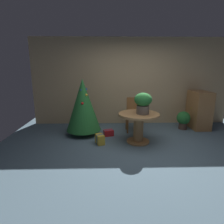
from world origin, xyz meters
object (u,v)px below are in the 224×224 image
wooden_chair_far (134,112)px  potted_plant (183,119)px  round_dining_table (139,123)px  gift_box_gold (100,139)px  gift_box_red (109,133)px  flower_vase (143,102)px  holiday_tree (83,105)px  wooden_cabinet (199,110)px

wooden_chair_far → potted_plant: (1.45, 0.09, -0.24)m
round_dining_table → gift_box_gold: bearing=-175.0°
gift_box_red → flower_vase: bearing=-33.0°
flower_vase → holiday_tree: holiday_tree is taller
round_dining_table → potted_plant: 1.73m
holiday_tree → gift_box_red: 0.98m
gift_box_gold → potted_plant: bearing=23.4°
holiday_tree → gift_box_gold: size_ratio=4.90×
wooden_chair_far → potted_plant: wooden_chair_far is taller
round_dining_table → gift_box_red: size_ratio=3.40×
wooden_chair_far → wooden_cabinet: wooden_cabinet is taller
holiday_tree → gift_box_gold: bearing=-56.0°
gift_box_gold → potted_plant: (2.35, 1.02, 0.18)m
gift_box_gold → round_dining_table: bearing=5.0°
holiday_tree → wooden_cabinet: 3.32m
gift_box_gold → gift_box_red: gift_box_gold is taller
flower_vase → gift_box_gold: flower_vase is taller
wooden_chair_far → round_dining_table: bearing=-90.0°
wooden_chair_far → holiday_tree: bearing=-168.9°
wooden_chair_far → gift_box_red: size_ratio=3.36×
round_dining_table → flower_vase: size_ratio=1.95×
holiday_tree → potted_plant: size_ratio=2.83×
round_dining_table → wooden_cabinet: wooden_cabinet is taller
round_dining_table → wooden_chair_far: wooden_chair_far is taller
gift_box_gold → potted_plant: 2.57m
holiday_tree → wooden_cabinet: size_ratio=1.36×
flower_vase → gift_box_gold: 1.31m
round_dining_table → holiday_tree: 1.50m
flower_vase → wooden_cabinet: size_ratio=0.45×
round_dining_table → flower_vase: 0.51m
flower_vase → gift_box_gold: bearing=-178.4°
wooden_cabinet → holiday_tree: bearing=-171.7°
flower_vase → gift_box_red: (-0.77, 0.50, -0.90)m
gift_box_gold → wooden_cabinet: size_ratio=0.28×
round_dining_table → holiday_tree: size_ratio=0.64×
flower_vase → gift_box_gold: size_ratio=1.62×
flower_vase → gift_box_red: flower_vase is taller
flower_vase → wooden_cabinet: bearing=30.9°
gift_box_red → gift_box_gold: bearing=-111.4°
wooden_chair_far → holiday_tree: size_ratio=0.63×
wooden_cabinet → potted_plant: wooden_cabinet is taller
wooden_chair_far → gift_box_red: wooden_chair_far is taller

